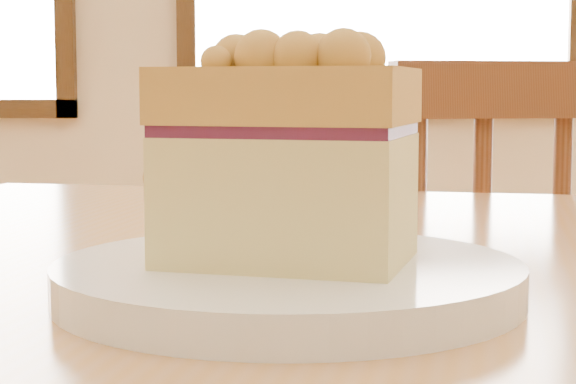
# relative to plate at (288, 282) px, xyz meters

# --- Properties ---
(plate) EXTENTS (0.22, 0.22, 0.02)m
(plate) POSITION_rel_plate_xyz_m (0.00, 0.00, 0.00)
(plate) COLOR white
(plate) RESTS_ON cafe_table_main
(cake_slice) EXTENTS (0.14, 0.11, 0.11)m
(cake_slice) POSITION_rel_plate_xyz_m (-0.00, -0.00, 0.06)
(cake_slice) COLOR #D9C47B
(cake_slice) RESTS_ON plate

